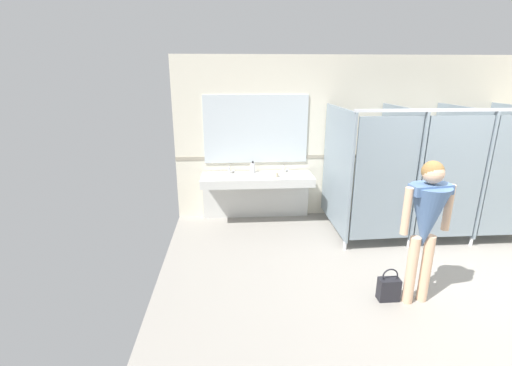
{
  "coord_description": "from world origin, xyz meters",
  "views": [
    {
      "loc": [
        -2.8,
        -3.43,
        2.43
      ],
      "look_at": [
        -2.51,
        0.72,
        1.14
      ],
      "focal_mm": 24.99,
      "sensor_mm": 36.0,
      "label": 1
    }
  ],
  "objects": [
    {
      "name": "ground_plane",
      "position": [
        0.0,
        0.0,
        -0.05
      ],
      "size": [
        7.49,
        5.51,
        0.1
      ],
      "primitive_type": "cube",
      "color": "gray"
    },
    {
      "name": "wall_back",
      "position": [
        0.0,
        2.52,
        1.35
      ],
      "size": [
        7.49,
        0.12,
        2.71
      ],
      "primitive_type": "cube",
      "color": "beige",
      "rests_on": "ground_plane"
    },
    {
      "name": "wall_back_tile_band",
      "position": [
        0.0,
        2.45,
        1.05
      ],
      "size": [
        7.49,
        0.01,
        0.06
      ],
      "primitive_type": "cube",
      "color": "#9E937F",
      "rests_on": "wall_back"
    },
    {
      "name": "vanity_counter",
      "position": [
        -2.39,
        2.24,
        0.61
      ],
      "size": [
        1.83,
        0.57,
        0.94
      ],
      "color": "silver",
      "rests_on": "ground_plane"
    },
    {
      "name": "mirror_panel",
      "position": [
        -2.39,
        2.45,
        1.53
      ],
      "size": [
        1.73,
        0.02,
        1.12
      ],
      "primitive_type": "cube",
      "color": "silver",
      "rests_on": "wall_back"
    },
    {
      "name": "bathroom_stalls",
      "position": [
        0.21,
        1.52,
        1.04
      ],
      "size": [
        2.9,
        1.42,
        1.99
      ],
      "color": "gray",
      "rests_on": "ground_plane"
    },
    {
      "name": "person_standing",
      "position": [
        -0.81,
        -0.16,
        1.01
      ],
      "size": [
        0.56,
        0.45,
        1.6
      ],
      "color": "#DBAD89",
      "rests_on": "ground_plane"
    },
    {
      "name": "handbag",
      "position": [
        -1.09,
        -0.12,
        0.14
      ],
      "size": [
        0.23,
        0.13,
        0.39
      ],
      "color": "black",
      "rests_on": "ground_plane"
    },
    {
      "name": "soap_dispenser",
      "position": [
        -2.45,
        2.32,
        0.91
      ],
      "size": [
        0.07,
        0.07,
        0.2
      ],
      "color": "white",
      "rests_on": "vanity_counter"
    },
    {
      "name": "paper_cup",
      "position": [
        -2.09,
        2.03,
        0.86
      ],
      "size": [
        0.07,
        0.07,
        0.08
      ],
      "primitive_type": "cylinder",
      "color": "beige",
      "rests_on": "vanity_counter"
    }
  ]
}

